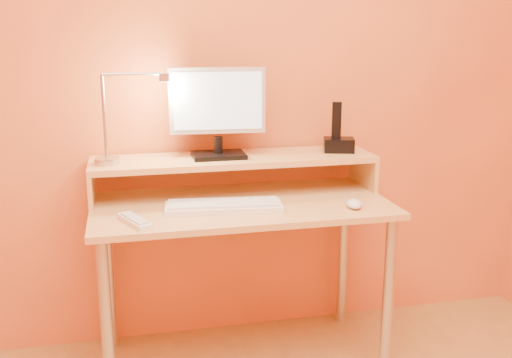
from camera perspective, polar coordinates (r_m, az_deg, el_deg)
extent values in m
cube|color=orange|center=(2.62, -2.93, 10.90)|extent=(3.00, 0.04, 2.50)
cylinder|color=silver|center=(2.27, -14.24, -13.94)|extent=(0.04, 0.04, 0.69)
cylinder|color=silver|center=(2.48, 12.64, -11.32)|extent=(0.04, 0.04, 0.69)
cylinder|color=silver|center=(2.72, -14.06, -9.03)|extent=(0.04, 0.04, 0.69)
cylinder|color=silver|center=(2.90, 8.41, -7.28)|extent=(0.04, 0.04, 0.69)
cube|color=tan|center=(2.40, -1.44, -2.56)|extent=(1.20, 0.60, 0.02)
cube|color=tan|center=(2.49, -15.64, -0.60)|extent=(0.02, 0.30, 0.14)
cube|color=tan|center=(2.69, 10.33, 0.81)|extent=(0.02, 0.30, 0.14)
cube|color=tan|center=(2.50, -2.15, 1.91)|extent=(1.20, 0.30, 0.02)
cube|color=black|center=(2.49, -3.65, 2.32)|extent=(0.22, 0.16, 0.02)
cylinder|color=black|center=(2.48, -3.66, 3.32)|extent=(0.04, 0.04, 0.07)
cube|color=silver|center=(2.46, -3.77, 7.59)|extent=(0.40, 0.07, 0.27)
cube|color=black|center=(2.49, -3.86, 7.65)|extent=(0.36, 0.04, 0.23)
cube|color=silver|center=(2.44, -3.70, 7.54)|extent=(0.36, 0.03, 0.24)
cylinder|color=silver|center=(2.43, -14.23, 1.70)|extent=(0.10, 0.10, 0.02)
cylinder|color=silver|center=(2.40, -14.48, 5.84)|extent=(0.01, 0.01, 0.33)
cylinder|color=silver|center=(2.38, -11.80, 9.93)|extent=(0.24, 0.01, 0.01)
cylinder|color=silver|center=(2.39, -8.87, 9.71)|extent=(0.04, 0.04, 0.03)
cylinder|color=#FFEAC6|center=(2.39, -8.85, 9.33)|extent=(0.03, 0.03, 0.00)
cube|color=black|center=(2.62, 8.03, 3.29)|extent=(0.15, 0.13, 0.06)
cube|color=black|center=(2.60, 7.80, 5.66)|extent=(0.05, 0.04, 0.16)
cube|color=#205EFF|center=(2.59, 9.36, 3.11)|extent=(0.01, 0.00, 0.04)
cube|color=white|center=(2.30, -3.14, -2.72)|extent=(0.47, 0.19, 0.02)
ellipsoid|color=white|center=(2.35, 9.47, -2.36)|extent=(0.08, 0.11, 0.04)
cube|color=white|center=(2.18, -11.69, -4.01)|extent=(0.13, 0.20, 0.02)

